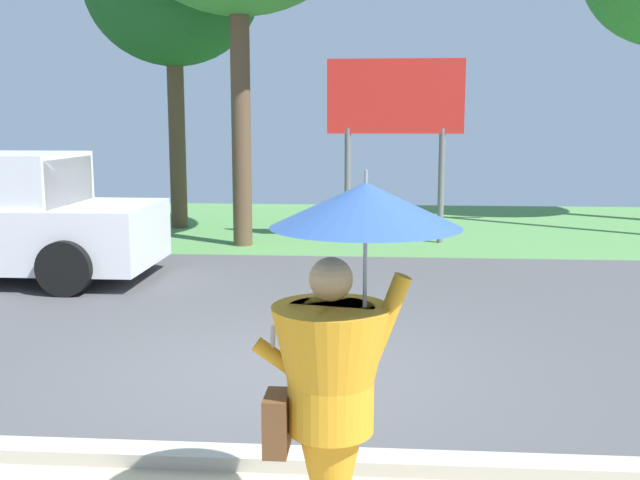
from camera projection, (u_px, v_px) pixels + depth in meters
name	position (u px, v px, depth m)	size (l,w,h in m)	color
ground_plane	(303.00, 301.00, 10.05)	(40.00, 22.00, 0.20)	#4C4C4F
monk_pedestrian	(338.00, 378.00, 3.76)	(1.05, 0.94, 2.13)	orange
roadside_billboard	(395.00, 110.00, 14.14)	(2.60, 0.12, 3.50)	slate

